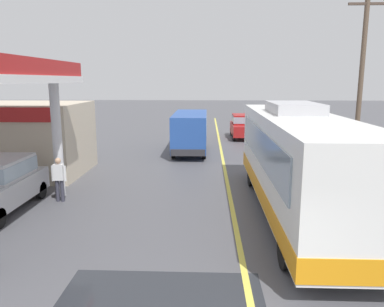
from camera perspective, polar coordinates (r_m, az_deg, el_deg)
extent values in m
plane|color=#4C4C51|center=(25.03, 4.37, 0.78)|extent=(120.00, 120.00, 0.00)
cube|color=#D8CC4C|center=(20.13, 4.85, -1.76)|extent=(0.16, 50.00, 0.01)
cube|color=white|center=(13.00, 15.77, -0.83)|extent=(2.50, 11.00, 2.90)
cube|color=orange|center=(13.27, 15.52, -5.48)|extent=(2.54, 11.04, 0.56)
cube|color=#8C9EAD|center=(7.84, 25.09, -5.08)|extent=(2.30, 0.10, 1.40)
cube|color=#8C9EAD|center=(12.68, 10.29, 1.19)|extent=(0.06, 9.35, 1.10)
cube|color=#8C9EAD|center=(13.28, 21.21, 1.05)|extent=(0.06, 9.35, 1.10)
cube|color=white|center=(7.70, 25.49, -0.04)|extent=(1.75, 0.08, 0.32)
cube|color=#B2B2B7|center=(13.75, 15.17, 6.70)|extent=(1.60, 2.80, 0.36)
cylinder|color=black|center=(9.56, 14.19, -13.79)|extent=(0.30, 1.00, 1.00)
cylinder|color=black|center=(10.23, 26.66, -12.97)|extent=(0.30, 1.00, 1.00)
cylinder|color=black|center=(16.29, 9.09, -3.15)|extent=(0.30, 1.00, 1.00)
cylinder|color=black|center=(16.69, 16.62, -3.13)|extent=(0.30, 1.00, 1.00)
cylinder|color=silver|center=(15.23, -19.76, 2.26)|extent=(0.36, 0.36, 4.60)
cube|color=beige|center=(20.02, -25.77, 2.04)|extent=(7.00, 4.40, 3.40)
cube|color=#B2B2B7|center=(14.53, -27.03, -2.04)|extent=(1.50, 2.31, 0.70)
cube|color=#8C9EAD|center=(14.53, -27.03, -2.04)|extent=(1.53, 2.35, 0.49)
cylinder|color=black|center=(16.26, -26.77, -4.90)|extent=(0.20, 0.64, 0.64)
cylinder|color=black|center=(15.59, -21.92, -5.16)|extent=(0.20, 0.64, 0.64)
cube|color=#264C9E|center=(23.51, -0.25, 3.58)|extent=(2.00, 6.00, 2.10)
cube|color=#8C9EAD|center=(23.46, -0.25, 4.55)|extent=(2.04, 5.10, 0.80)
cube|color=#2D2D33|center=(20.64, -0.63, 0.13)|extent=(1.90, 0.16, 0.36)
cylinder|color=black|center=(21.76, -2.80, 0.25)|extent=(0.22, 0.76, 0.76)
cylinder|color=black|center=(21.67, 1.84, 0.22)|extent=(0.22, 0.76, 0.76)
cylinder|color=black|center=(25.68, -2.01, 1.93)|extent=(0.22, 0.76, 0.76)
cylinder|color=black|center=(25.61, 1.92, 1.90)|extent=(0.22, 0.76, 0.76)
cylinder|color=#33333F|center=(14.95, -19.69, -5.32)|extent=(0.14, 0.14, 0.82)
cylinder|color=#33333F|center=(14.89, -19.04, -5.35)|extent=(0.14, 0.14, 0.82)
cube|color=silver|center=(14.74, -19.54, -2.68)|extent=(0.36, 0.22, 0.60)
sphere|color=tan|center=(14.65, -19.65, -1.05)|extent=(0.22, 0.22, 0.22)
cylinder|color=silver|center=(14.84, -20.36, -2.85)|extent=(0.09, 0.09, 0.58)
cylinder|color=silver|center=(14.67, -18.70, -2.89)|extent=(0.09, 0.09, 0.58)
cube|color=maroon|center=(29.56, 7.67, 3.71)|extent=(1.70, 4.20, 0.80)
cube|color=maroon|center=(29.67, 7.67, 5.20)|extent=(1.50, 2.31, 0.70)
cube|color=#8C9EAD|center=(29.67, 7.67, 5.20)|extent=(1.53, 2.35, 0.49)
cylinder|color=black|center=(28.07, 6.40, 2.53)|extent=(0.20, 0.64, 0.64)
cylinder|color=black|center=(28.22, 9.44, 2.49)|extent=(0.20, 0.64, 0.64)
cylinder|color=black|center=(31.03, 6.01, 3.35)|extent=(0.20, 0.64, 0.64)
cylinder|color=black|center=(31.17, 8.77, 3.32)|extent=(0.20, 0.64, 0.64)
cylinder|color=brown|center=(20.86, 24.19, 9.76)|extent=(0.24, 0.24, 8.65)
cube|color=#4C3D33|center=(21.17, 25.03, 19.86)|extent=(1.80, 0.12, 0.12)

